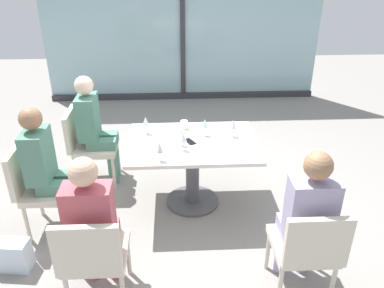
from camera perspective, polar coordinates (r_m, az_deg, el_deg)
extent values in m
plane|color=gray|center=(4.26, 0.07, -8.41)|extent=(12.00, 12.00, 0.00)
cube|color=#92B7BC|center=(6.75, -1.39, 17.62)|extent=(4.64, 0.03, 2.70)
cube|color=#2D2D33|center=(6.72, -1.38, 17.57)|extent=(0.08, 0.06, 2.70)
cube|color=#2D2D33|center=(7.06, -1.27, 7.12)|extent=(4.64, 0.10, 0.10)
cube|color=silver|center=(3.89, 0.07, 0.14)|extent=(1.29, 0.93, 0.04)
cylinder|color=#4C4C51|center=(4.07, 0.07, -4.44)|extent=(0.14, 0.14, 0.69)
cylinder|color=#4C4C51|center=(4.26, 0.07, -8.27)|extent=(0.56, 0.56, 0.02)
cube|color=beige|center=(3.92, -19.95, -6.42)|extent=(0.46, 0.46, 0.06)
cube|color=beige|center=(3.88, -24.03, -3.41)|extent=(0.05, 0.46, 0.42)
cylinder|color=beige|center=(3.84, -17.28, -10.90)|extent=(0.04, 0.04, 0.39)
cylinder|color=beige|center=(4.15, -16.08, -7.51)|extent=(0.04, 0.04, 0.39)
cylinder|color=beige|center=(3.96, -22.99, -10.70)|extent=(0.04, 0.04, 0.39)
cylinder|color=beige|center=(4.26, -21.36, -7.43)|extent=(0.04, 0.04, 0.39)
cube|color=beige|center=(3.21, 15.78, -14.06)|extent=(0.46, 0.46, 0.06)
cube|color=beige|center=(2.88, 17.87, -13.68)|extent=(0.46, 0.05, 0.42)
cylinder|color=beige|center=(3.56, 17.50, -14.38)|extent=(0.04, 0.04, 0.39)
cylinder|color=beige|center=(3.45, 11.03, -15.01)|extent=(0.04, 0.04, 0.39)
cylinder|color=beige|center=(3.30, 19.81, -18.90)|extent=(0.04, 0.04, 0.39)
cylinder|color=beige|center=(3.18, 12.71, -19.81)|extent=(0.04, 0.04, 0.39)
cube|color=beige|center=(3.12, -13.75, -15.16)|extent=(0.46, 0.46, 0.06)
cube|color=beige|center=(2.79, -15.17, -14.95)|extent=(0.46, 0.05, 0.42)
cylinder|color=beige|center=(3.39, -9.30, -15.76)|extent=(0.04, 0.04, 0.39)
cylinder|color=beige|center=(3.46, -16.14, -15.59)|extent=(0.04, 0.04, 0.39)
cube|color=beige|center=(4.56, -13.79, -0.50)|extent=(0.46, 0.46, 0.06)
cube|color=beige|center=(4.52, -17.23, 2.13)|extent=(0.05, 0.46, 0.42)
cylinder|color=beige|center=(4.47, -11.36, -4.20)|extent=(0.04, 0.04, 0.39)
cylinder|color=beige|center=(4.81, -10.76, -1.71)|extent=(0.04, 0.04, 0.39)
cylinder|color=beige|center=(4.54, -16.37, -4.24)|extent=(0.04, 0.04, 0.39)
cylinder|color=beige|center=(4.88, -15.42, -1.79)|extent=(0.04, 0.04, 0.39)
cylinder|color=#4C7F6B|center=(3.91, -17.34, -9.55)|extent=(0.11, 0.11, 0.45)
cube|color=#4C7F6B|center=(3.78, -19.34, -6.11)|extent=(0.32, 0.13, 0.11)
cylinder|color=#4C7F6B|center=(4.05, -16.78, -8.04)|extent=(0.11, 0.11, 0.45)
cube|color=#4C7F6B|center=(3.92, -18.69, -4.67)|extent=(0.32, 0.13, 0.11)
cube|color=#4C7F6B|center=(3.75, -21.59, -1.56)|extent=(0.20, 0.34, 0.48)
sphere|color=#936B4C|center=(3.60, -22.56, 3.47)|extent=(0.20, 0.20, 0.20)
cylinder|color=#9E93B7|center=(3.49, 15.95, -14.45)|extent=(0.11, 0.11, 0.45)
cube|color=#9E93B7|center=(3.24, 17.09, -11.85)|extent=(0.13, 0.32, 0.11)
cylinder|color=#9E93B7|center=(3.44, 13.01, -14.74)|extent=(0.11, 0.11, 0.45)
cube|color=#9E93B7|center=(3.19, 13.98, -12.13)|extent=(0.13, 0.32, 0.11)
cube|color=#9E93B7|center=(2.94, 17.00, -9.11)|extent=(0.34, 0.20, 0.48)
sphere|color=#936B4C|center=(2.75, 18.01, -3.05)|extent=(0.20, 0.20, 0.20)
cylinder|color=#B24C56|center=(3.37, -11.31, -15.63)|extent=(0.11, 0.11, 0.45)
cube|color=#B24C56|center=(3.11, -12.01, -13.05)|extent=(0.13, 0.32, 0.11)
cylinder|color=#B24C56|center=(3.40, -14.42, -15.56)|extent=(0.11, 0.11, 0.45)
cube|color=#B24C56|center=(3.15, -15.33, -12.98)|extent=(0.13, 0.32, 0.11)
cube|color=#B24C56|center=(2.85, -14.76, -10.16)|extent=(0.34, 0.20, 0.48)
sphere|color=#D8AD8C|center=(2.65, -15.68, -3.95)|extent=(0.20, 0.20, 0.20)
cylinder|color=#4C7F6B|center=(4.55, -11.52, -3.15)|extent=(0.11, 0.11, 0.45)
cube|color=#4C7F6B|center=(4.43, -13.08, -0.05)|extent=(0.32, 0.13, 0.11)
cylinder|color=#4C7F6B|center=(4.70, -11.24, -2.04)|extent=(0.11, 0.11, 0.45)
cube|color=#4C7F6B|center=(4.59, -12.74, 0.98)|extent=(0.32, 0.13, 0.11)
cube|color=#4C7F6B|center=(4.41, -14.97, 3.85)|extent=(0.20, 0.34, 0.48)
sphere|color=beige|center=(4.29, -15.54, 8.26)|extent=(0.20, 0.20, 0.20)
cylinder|color=silver|center=(3.56, -4.69, -2.40)|extent=(0.06, 0.06, 0.00)
cylinder|color=silver|center=(3.53, -4.72, -1.77)|extent=(0.01, 0.01, 0.08)
cone|color=silver|center=(3.49, -4.77, -0.47)|extent=(0.07, 0.07, 0.09)
cylinder|color=silver|center=(4.08, -6.69, 1.61)|extent=(0.06, 0.06, 0.00)
cylinder|color=silver|center=(4.06, -6.73, 2.18)|extent=(0.01, 0.01, 0.08)
cone|color=silver|center=(4.02, -6.80, 3.34)|extent=(0.07, 0.07, 0.09)
cylinder|color=silver|center=(3.72, -1.30, -0.87)|extent=(0.06, 0.06, 0.00)
cylinder|color=silver|center=(3.70, -1.31, -0.25)|extent=(0.01, 0.01, 0.08)
cone|color=silver|center=(3.66, -1.32, 1.00)|extent=(0.07, 0.07, 0.09)
cylinder|color=silver|center=(4.01, 5.91, 1.15)|extent=(0.06, 0.06, 0.00)
cylinder|color=silver|center=(3.99, 5.94, 1.73)|extent=(0.01, 0.01, 0.08)
cone|color=silver|center=(3.95, 6.01, 2.91)|extent=(0.07, 0.07, 0.09)
cylinder|color=silver|center=(3.81, -1.55, -0.17)|extent=(0.06, 0.06, 0.00)
cylinder|color=silver|center=(3.79, -1.56, 0.44)|extent=(0.01, 0.01, 0.08)
cone|color=silver|center=(3.75, -1.58, 1.66)|extent=(0.07, 0.07, 0.09)
cylinder|color=silver|center=(4.01, 1.85, 1.29)|extent=(0.06, 0.06, 0.00)
cylinder|color=silver|center=(3.99, 1.86, 1.87)|extent=(0.01, 0.01, 0.08)
cone|color=silver|center=(3.95, 1.88, 3.05)|extent=(0.07, 0.07, 0.09)
cylinder|color=white|center=(4.14, -1.17, 2.84)|extent=(0.08, 0.08, 0.09)
cube|color=black|center=(3.87, -0.32, 0.36)|extent=(0.13, 0.16, 0.01)
cube|color=silver|center=(3.75, -24.79, -14.54)|extent=(0.32, 0.20, 0.28)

